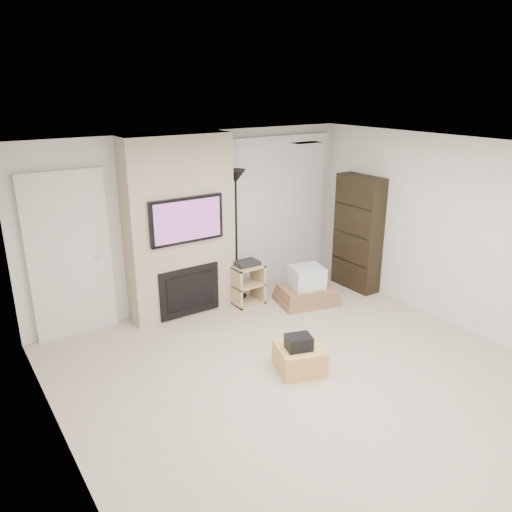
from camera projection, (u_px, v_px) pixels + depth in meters
floor at (318, 386)px, 5.42m from camera, size 5.00×5.50×0.00m
ceiling at (329, 153)px, 4.60m from camera, size 5.00×5.50×0.00m
wall_back at (196, 220)px, 7.17m from camera, size 5.00×0.00×2.50m
wall_left at (67, 349)px, 3.69m from camera, size 0.00×5.50×2.50m
wall_right at (472, 238)px, 6.33m from camera, size 0.00×5.50×2.50m
hvac_vent at (307, 143)px, 5.44m from camera, size 0.35×0.18×0.01m
ottoman at (299, 358)px, 5.67m from camera, size 0.63×0.63×0.30m
black_bag at (299, 342)px, 5.55m from camera, size 0.33×0.30×0.16m
fireplace_wall at (180, 228)px, 6.82m from camera, size 1.50×0.47×2.50m
entry_door at (70, 257)px, 6.25m from camera, size 1.02×0.11×2.14m
vertical_blinds at (276, 207)px, 7.86m from camera, size 1.98×0.10×2.37m
floor_lamp at (236, 199)px, 7.15m from camera, size 0.29×0.29×1.97m
av_stand at (247, 281)px, 7.37m from camera, size 0.45×0.38×0.66m
box_stack at (306, 289)px, 7.43m from camera, size 0.97×0.82×0.56m
bookshelf at (358, 233)px, 7.79m from camera, size 0.30×0.80×1.80m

